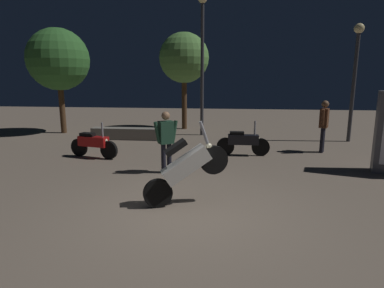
% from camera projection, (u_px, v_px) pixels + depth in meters
% --- Properties ---
extents(ground_plane, '(40.00, 40.00, 0.00)m').
position_uv_depth(ground_plane, '(188.00, 212.00, 5.98)').
color(ground_plane, '#756656').
extents(motorcycle_white_foreground, '(1.59, 0.68, 1.63)m').
position_uv_depth(motorcycle_white_foreground, '(186.00, 168.00, 6.19)').
color(motorcycle_white_foreground, black).
rests_on(motorcycle_white_foreground, ground_plane).
extents(motorcycle_red_parked_left, '(1.63, 0.52, 1.11)m').
position_uv_depth(motorcycle_red_parked_left, '(93.00, 144.00, 9.96)').
color(motorcycle_red_parked_left, black).
rests_on(motorcycle_red_parked_left, ground_plane).
extents(motorcycle_black_parked_right, '(1.66, 0.31, 1.11)m').
position_uv_depth(motorcycle_black_parked_right, '(243.00, 142.00, 10.23)').
color(motorcycle_black_parked_right, black).
rests_on(motorcycle_black_parked_right, ground_plane).
extents(person_rider_beside, '(0.60, 0.44, 1.59)m').
position_uv_depth(person_rider_beside, '(166.00, 137.00, 8.28)').
color(person_rider_beside, black).
rests_on(person_rider_beside, ground_plane).
extents(person_bystander_far, '(0.37, 0.64, 1.70)m').
position_uv_depth(person_bystander_far, '(324.00, 122.00, 10.54)').
color(person_bystander_far, black).
rests_on(person_bystander_far, ground_plane).
extents(streetlamp_near, '(0.36, 0.36, 4.34)m').
position_uv_depth(streetlamp_near, '(355.00, 67.00, 12.01)').
color(streetlamp_near, '#38383D').
rests_on(streetlamp_near, ground_plane).
extents(streetlamp_far, '(0.36, 0.36, 5.66)m').
position_uv_depth(streetlamp_far, '(202.00, 50.00, 13.26)').
color(streetlamp_far, '#38383D').
rests_on(streetlamp_far, ground_plane).
extents(tree_left_bg, '(2.29, 2.29, 4.45)m').
position_uv_depth(tree_left_bg, '(184.00, 58.00, 14.98)').
color(tree_left_bg, '#4C331E').
rests_on(tree_left_bg, ground_plane).
extents(tree_center_bg, '(2.61, 2.61, 4.48)m').
position_uv_depth(tree_center_bg, '(58.00, 60.00, 13.86)').
color(tree_center_bg, '#4C331E').
rests_on(tree_center_bg, ground_plane).
extents(planter_wall_low, '(2.95, 0.50, 0.45)m').
position_uv_depth(planter_wall_low, '(129.00, 134.00, 12.97)').
color(planter_wall_low, gray).
rests_on(planter_wall_low, ground_plane).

